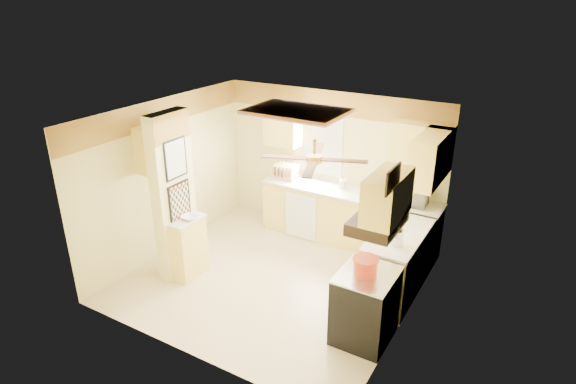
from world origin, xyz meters
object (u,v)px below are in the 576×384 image
Objects in this scene: kettle at (397,237)px; bowl at (189,217)px; microwave at (409,194)px; dutch_oven at (365,266)px; stove at (365,306)px.

bowl is at bearing -164.70° from kettle.
kettle is at bearing 15.30° from bowl.
dutch_oven is at bearing 92.00° from microwave.
dutch_oven is 1.23× the size of kettle.
bowl is (-2.77, 0.02, 0.51)m from stove.
bowl is 2.74m from dutch_oven.
dutch_oven is at bearing -164.20° from stove.
microwave is at bearing 101.29° from kettle.
microwave is 2.19m from dutch_oven.
bowl is at bearing 179.38° from dutch_oven.
stove is 4.16× the size of bowl.
microwave reaches higher than bowl.
kettle is (2.85, 0.78, 0.09)m from bowl.
microwave reaches higher than stove.
bowl is 0.88× the size of kettle.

